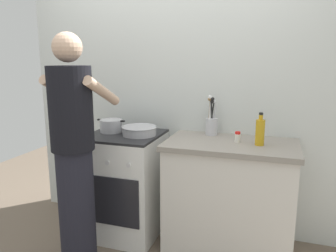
{
  "coord_description": "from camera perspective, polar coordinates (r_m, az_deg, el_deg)",
  "views": [
    {
      "loc": [
        0.84,
        -2.29,
        1.52
      ],
      "look_at": [
        0.05,
        0.12,
        1.0
      ],
      "focal_mm": 34.8,
      "sensor_mm": 36.0,
      "label": 1
    }
  ],
  "objects": [
    {
      "name": "ground",
      "position": [
        2.88,
        -1.81,
        -20.33
      ],
      "size": [
        6.0,
        6.0,
        0.0
      ],
      "primitive_type": "plane",
      "color": "#6B5B4C"
    },
    {
      "name": "back_wall",
      "position": [
        2.88,
        5.24,
        6.15
      ],
      "size": [
        3.2,
        0.1,
        2.5
      ],
      "color": "silver",
      "rests_on": "ground"
    },
    {
      "name": "countertop",
      "position": [
        2.68,
        10.65,
        -12.11
      ],
      "size": [
        1.0,
        0.6,
        0.9
      ],
      "color": "silver",
      "rests_on": "ground"
    },
    {
      "name": "stove_range",
      "position": [
        2.92,
        -7.42,
        -10.03
      ],
      "size": [
        0.6,
        0.62,
        0.9
      ],
      "color": "white",
      "rests_on": "ground"
    },
    {
      "name": "pot",
      "position": [
        2.86,
        -9.93,
        0.02
      ],
      "size": [
        0.26,
        0.19,
        0.11
      ],
      "color": "#B2B2B7",
      "rests_on": "stove_range"
    },
    {
      "name": "mixing_bowl",
      "position": [
        2.72,
        -5.04,
        -0.74
      ],
      "size": [
        0.29,
        0.29,
        0.08
      ],
      "color": "#B7B7BC",
      "rests_on": "stove_range"
    },
    {
      "name": "utensil_crock",
      "position": [
        2.74,
        7.63,
        0.62
      ],
      "size": [
        0.1,
        0.1,
        0.33
      ],
      "color": "silver",
      "rests_on": "countertop"
    },
    {
      "name": "spice_bottle",
      "position": [
        2.53,
        12.08,
        -1.92
      ],
      "size": [
        0.04,
        0.04,
        0.08
      ],
      "color": "silver",
      "rests_on": "countertop"
    },
    {
      "name": "oil_bottle",
      "position": [
        2.47,
        15.82,
        -0.96
      ],
      "size": [
        0.07,
        0.07,
        0.24
      ],
      "color": "gold",
      "rests_on": "countertop"
    },
    {
      "name": "person",
      "position": [
        2.4,
        -16.13,
        -4.84
      ],
      "size": [
        0.41,
        0.5,
        1.7
      ],
      "color": "black",
      "rests_on": "ground"
    }
  ]
}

